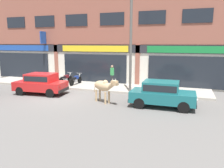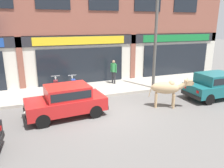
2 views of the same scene
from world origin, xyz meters
The scene contains 10 objects.
ground_plane centered at (0.00, 0.00, 0.00)m, with size 90.00×90.00×0.00m, color #605E5B.
sidewalk centered at (0.00, 3.75, 0.08)m, with size 19.00×3.10×0.16m, color #A8A093.
shop_building centered at (0.00, 5.56, 4.33)m, with size 23.00×1.40×9.09m.
cow centered at (3.06, -0.32, 1.01)m, with size 1.94×1.27×1.61m.
car_0 centered at (-1.88, 0.31, 0.81)m, with size 3.71×1.90×1.46m.
car_1 centered at (6.45, -0.09, 0.81)m, with size 3.63×1.64×1.46m.
motorcycle_0 centered at (-1.97, 3.70, 0.55)m, with size 0.55×1.81×0.88m.
motorcycle_1 centered at (-0.92, 3.55, 0.55)m, with size 0.52×1.81×0.88m.
pedestrian centered at (1.96, 4.36, 1.14)m, with size 0.32×0.44×1.60m.
utility_pole centered at (3.96, 2.50, 3.39)m, with size 0.18×0.18×6.45m, color #595651.
Camera 2 is at (-3.23, -9.14, 4.14)m, focal length 35.00 mm.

